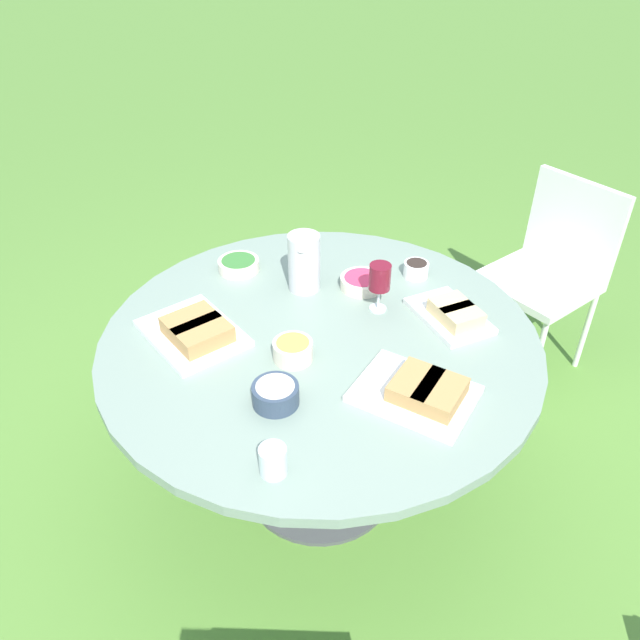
# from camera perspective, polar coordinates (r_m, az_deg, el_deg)

# --- Properties ---
(ground_plane) EXTENTS (40.00, 40.00, 0.00)m
(ground_plane) POSITION_cam_1_polar(r_m,az_deg,el_deg) (2.54, 0.00, -14.59)
(ground_plane) COLOR #5B8C38
(dining_table) EXTENTS (1.43, 1.43, 0.73)m
(dining_table) POSITION_cam_1_polar(r_m,az_deg,el_deg) (2.09, 0.00, -3.58)
(dining_table) COLOR #4C4C51
(dining_table) RESTS_ON ground_plane
(chair_near_right) EXTENTS (0.61, 0.61, 0.89)m
(chair_near_right) POSITION_cam_1_polar(r_m,az_deg,el_deg) (3.00, 20.38, 4.91)
(chair_near_right) COLOR white
(chair_near_right) RESTS_ON ground_plane
(water_pitcher) EXTENTS (0.12, 0.11, 0.21)m
(water_pitcher) POSITION_cam_1_polar(r_m,az_deg,el_deg) (2.20, -1.46, 5.28)
(water_pitcher) COLOR silver
(water_pitcher) RESTS_ON dining_table
(wine_glass) EXTENTS (0.07, 0.07, 0.18)m
(wine_glass) POSITION_cam_1_polar(r_m,az_deg,el_deg) (2.09, 5.49, 3.80)
(wine_glass) COLOR silver
(wine_glass) RESTS_ON dining_table
(platter_bread_main) EXTENTS (0.36, 0.40, 0.07)m
(platter_bread_main) POSITION_cam_1_polar(r_m,az_deg,el_deg) (1.80, 9.23, -6.48)
(platter_bread_main) COLOR white
(platter_bread_main) RESTS_ON dining_table
(platter_charcuterie) EXTENTS (0.42, 0.42, 0.08)m
(platter_charcuterie) POSITION_cam_1_polar(r_m,az_deg,el_deg) (2.04, -11.35, -1.00)
(platter_charcuterie) COLOR white
(platter_charcuterie) RESTS_ON dining_table
(platter_sandwich_side) EXTENTS (0.34, 0.31, 0.07)m
(platter_sandwich_side) POSITION_cam_1_polar(r_m,az_deg,el_deg) (2.12, 12.03, 0.53)
(platter_sandwich_side) COLOR white
(platter_sandwich_side) RESTS_ON dining_table
(bowl_fries) EXTENTS (0.12, 0.12, 0.06)m
(bowl_fries) POSITION_cam_1_polar(r_m,az_deg,el_deg) (1.92, -2.49, -2.70)
(bowl_fries) COLOR beige
(bowl_fries) RESTS_ON dining_table
(bowl_salad) EXTENTS (0.15, 0.15, 0.04)m
(bowl_salad) POSITION_cam_1_polar(r_m,az_deg,el_deg) (2.37, -7.45, 5.06)
(bowl_salad) COLOR beige
(bowl_salad) RESTS_ON dining_table
(bowl_olives) EXTENTS (0.09, 0.09, 0.06)m
(bowl_olives) POSITION_cam_1_polar(r_m,az_deg,el_deg) (2.34, 8.78, 4.67)
(bowl_olives) COLOR white
(bowl_olives) RESTS_ON dining_table
(bowl_dip_red) EXTENTS (0.16, 0.16, 0.04)m
(bowl_dip_red) POSITION_cam_1_polar(r_m,az_deg,el_deg) (2.26, 3.86, 3.52)
(bowl_dip_red) COLOR beige
(bowl_dip_red) RESTS_ON dining_table
(bowl_dip_cream) EXTENTS (0.13, 0.13, 0.06)m
(bowl_dip_cream) POSITION_cam_1_polar(r_m,az_deg,el_deg) (1.77, -4.09, -6.72)
(bowl_dip_cream) COLOR #334256
(bowl_dip_cream) RESTS_ON dining_table
(cup_water_near) EXTENTS (0.07, 0.07, 0.08)m
(cup_water_near) POSITION_cam_1_polar(r_m,az_deg,el_deg) (1.59, -4.31, -12.70)
(cup_water_near) COLOR silver
(cup_water_near) RESTS_ON dining_table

